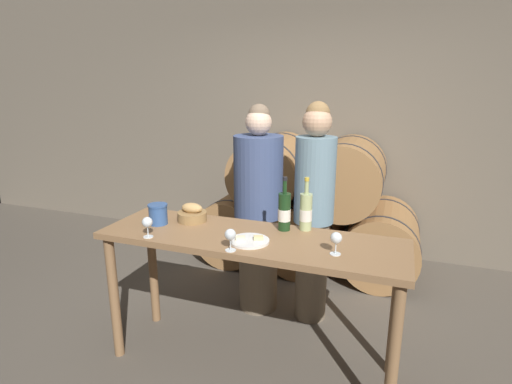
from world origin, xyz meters
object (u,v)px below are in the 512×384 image
cheese_plate (249,241)px  blue_crock (158,213)px  wine_glass_left (230,235)px  person_right (314,211)px  wine_glass_center (336,239)px  person_left (258,211)px  wine_bottle_red (284,212)px  wine_bottle_white (306,212)px  bread_basket (192,214)px  wine_glass_far_left (147,223)px  tasting_table (250,256)px

cheese_plate → blue_crock: bearing=172.6°
wine_glass_left → person_right: bearing=73.8°
person_right → blue_crock: size_ratio=12.42×
blue_crock → wine_glass_center: (1.18, -0.09, 0.02)m
wine_glass_center → person_left: bearing=132.8°
wine_bottle_red → wine_bottle_white: bearing=21.6°
person_left → wine_bottle_red: bearing=-55.2°
person_right → wine_glass_center: 0.84m
bread_basket → person_right: bearing=37.9°
person_right → wine_bottle_red: person_right is taller
blue_crock → wine_glass_center: bearing=-4.5°
wine_glass_far_left → blue_crock: bearing=108.2°
tasting_table → wine_bottle_white: 0.45m
tasting_table → wine_glass_far_left: bearing=-158.6°
wine_bottle_white → wine_glass_left: size_ratio=2.67×
person_left → bread_basket: (-0.28, -0.56, 0.12)m
tasting_table → person_right: (0.25, 0.69, 0.11)m
blue_crock → bread_basket: 0.23m
blue_crock → person_left: bearing=56.6°
blue_crock → cheese_plate: 0.69m
person_left → cheese_plate: 0.81m
person_right → wine_bottle_white: size_ratio=4.95×
wine_glass_center → bread_basket: bearing=167.3°
bread_basket → wine_glass_left: bearing=-40.1°
wine_bottle_red → wine_glass_left: size_ratio=2.70×
person_right → wine_glass_far_left: person_right is taller
wine_bottle_red → wine_glass_center: 0.46m
person_right → bread_basket: 0.91m
blue_crock → wine_glass_left: (0.62, -0.24, 0.02)m
blue_crock → wine_glass_left: 0.67m
tasting_table → person_left: (-0.19, 0.69, 0.06)m
tasting_table → blue_crock: blue_crock is taller
wine_bottle_red → wine_glass_center: bearing=-36.4°
person_left → blue_crock: (-0.46, -0.69, 0.14)m
person_right → cheese_plate: 0.81m
cheese_plate → wine_glass_center: wine_glass_center is taller
blue_crock → person_right: bearing=37.7°
wine_bottle_red → blue_crock: (-0.81, -0.18, -0.05)m
person_left → wine_glass_left: bearing=-79.8°
tasting_table → person_left: person_left is taller
person_left → blue_crock: bearing=-123.4°
wine_bottle_red → wine_glass_left: wine_bottle_red is taller
bread_basket → wine_glass_center: wine_glass_center is taller
blue_crock → wine_glass_left: blue_crock is taller
wine_bottle_white → blue_crock: wine_bottle_white is taller
wine_bottle_white → wine_glass_center: wine_bottle_white is taller
wine_bottle_red → wine_bottle_white: wine_bottle_red is taller
wine_glass_center → wine_bottle_red: bearing=143.6°
wine_bottle_red → person_left: bearing=124.8°
tasting_table → cheese_plate: size_ratio=7.97×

